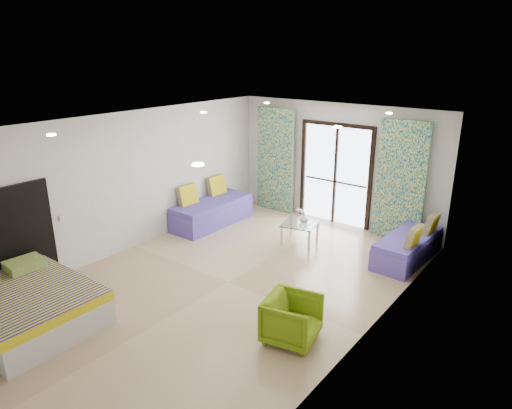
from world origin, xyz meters
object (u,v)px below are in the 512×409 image
Objects in this scene: daybed_right at (408,247)px; coffee_table at (300,225)px; daybed_left at (211,211)px; armchair at (292,317)px; bed at (26,307)px.

coffee_table is at bearing -161.54° from daybed_right.
daybed_left is 2.21m from coffee_table.
coffee_table is 1.13× the size of armchair.
daybed_right is 2.54× the size of armchair.
daybed_right is at bearing -17.96° from armchair.
coffee_table is at bearing 72.42° from bed.
daybed_left is at bearing -172.48° from coffee_table.
bed is 3.80m from armchair.
daybed_left is 4.66m from armchair.
daybed_right is at bearing 56.56° from bed.
bed is 5.11m from coffee_table.
daybed_left reaches higher than coffee_table.
daybed_left is (-0.64, 4.58, 0.03)m from bed.
coffee_table is (2.19, 0.29, 0.08)m from daybed_left.
coffee_table reaches higher than bed.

